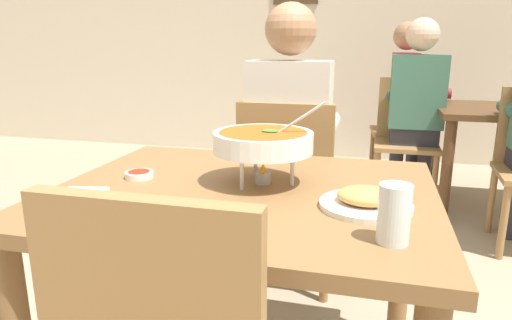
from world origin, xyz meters
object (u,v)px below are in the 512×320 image
appetizer_plate (366,201)px  patron_bg_left (416,102)px  sauce_dish (139,174)px  chair_bg_left (406,133)px  dining_table_main (243,224)px  drink_glass (394,217)px  curry_bowl (263,142)px  rice_plate (190,216)px  diner_main (290,133)px  patron_bg_middle (408,94)px  chair_diner_main (288,185)px  chair_bg_middle (412,123)px

appetizer_plate → patron_bg_left: (0.29, 2.21, 0.00)m
sauce_dish → chair_bg_left: (0.95, 2.18, -0.23)m
dining_table_main → drink_glass: drink_glass is taller
curry_bowl → rice_plate: bearing=-104.3°
appetizer_plate → drink_glass: 0.22m
diner_main → appetizer_plate: bearing=-67.4°
dining_table_main → rice_plate: 0.32m
rice_plate → patron_bg_middle: (0.67, 2.97, 0.00)m
dining_table_main → chair_diner_main: chair_diner_main is taller
drink_glass → chair_bg_middle: chair_bg_middle is taller
patron_bg_middle → drink_glass: bearing=-94.1°
dining_table_main → diner_main: size_ratio=0.84×
appetizer_plate → patron_bg_left: size_ratio=0.18×
drink_glass → patron_bg_middle: patron_bg_middle is taller
sauce_dish → chair_bg_left: size_ratio=0.10×
diner_main → drink_glass: size_ratio=10.08×
dining_table_main → diner_main: 0.78m
diner_main → curry_bowl: diner_main is taller
rice_plate → chair_bg_middle: 3.02m
appetizer_plate → chair_bg_middle: chair_bg_middle is taller
appetizer_plate → drink_glass: bearing=-73.4°
drink_glass → curry_bowl: bearing=137.0°
chair_bg_middle → patron_bg_middle: size_ratio=0.69×
appetizer_plate → diner_main: bearing=112.6°
chair_diner_main → diner_main: diner_main is taller
diner_main → rice_plate: 1.07m
appetizer_plate → sauce_dish: size_ratio=2.67×
chair_diner_main → curry_bowl: size_ratio=2.71×
sauce_dish → chair_bg_middle: bearing=68.6°
appetizer_plate → chair_bg_left: bearing=83.8°
curry_bowl → chair_bg_left: 2.24m
chair_diner_main → drink_glass: 1.13m
diner_main → patron_bg_left: bearing=64.6°
curry_bowl → rice_plate: (-0.09, -0.36, -0.11)m
dining_table_main → patron_bg_left: 2.23m
dining_table_main → chair_bg_left: (0.60, 2.21, -0.10)m
chair_bg_left → patron_bg_middle: 0.53m
chair_diner_main → rice_plate: bearing=-92.6°
diner_main → patron_bg_left: size_ratio=1.00×
diner_main → sauce_dish: (-0.35, -0.75, -0.01)m
curry_bowl → appetizer_plate: size_ratio=1.39×
chair_diner_main → drink_glass: chair_diner_main is taller
drink_glass → chair_bg_middle: bearing=85.0°
appetizer_plate → chair_bg_left: (0.25, 2.28, -0.24)m
dining_table_main → drink_glass: bearing=-34.0°
diner_main → chair_bg_left: (0.60, 1.44, -0.24)m
chair_diner_main → sauce_dish: chair_diner_main is taller
chair_bg_left → chair_bg_middle: bearing=80.6°
diner_main → patron_bg_middle: same height
dining_table_main → curry_bowl: curry_bowl is taller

